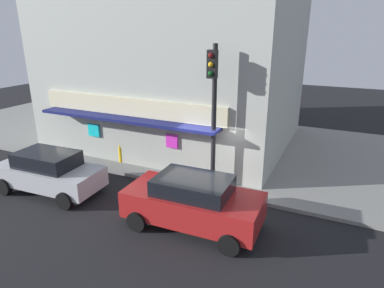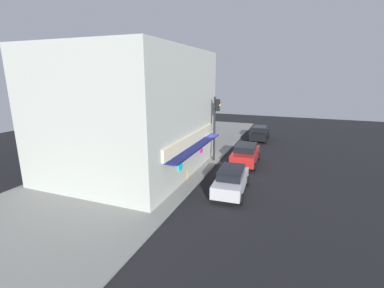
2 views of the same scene
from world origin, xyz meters
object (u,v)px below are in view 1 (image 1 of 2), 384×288
Objects in this scene: fire_hydrant at (121,153)px; pedestrian at (182,148)px; trash_can at (97,138)px; parked_car_silver at (49,172)px; traffic_light at (213,100)px; potted_plant_by_doorway at (163,147)px; parked_car_red at (193,201)px.

pedestrian reaches higher than fire_hydrant.
trash_can is 4.94m from parked_car_silver.
traffic_light is 6.24× the size of trash_can.
traffic_light reaches higher than parked_car_silver.
fire_hydrant is (-4.78, 0.70, -3.01)m from traffic_light.
trash_can is 0.90× the size of potted_plant_by_doorway.
parked_car_red reaches higher than potted_plant_by_doorway.
potted_plant_by_doorway is 5.27m from parked_car_silver.
parked_car_red is at bearing -30.43° from trash_can.
traffic_light is at bearing 98.52° from parked_car_red.
pedestrian reaches higher than parked_car_red.
trash_can is 3.92m from potted_plant_by_doorway.
traffic_light is 1.27× the size of parked_car_silver.
parked_car_red is (6.01, 0.17, 0.04)m from parked_car_silver.
parked_car_silver reaches higher than potted_plant_by_doorway.
potted_plant_by_doorway is at bearing 64.16° from parked_car_silver.
fire_hydrant is 0.93× the size of potted_plant_by_doorway.
fire_hydrant is at bearing 171.65° from traffic_light.
traffic_light is 5.70m from fire_hydrant.
traffic_light is at bearing -15.11° from trash_can.
pedestrian reaches higher than potted_plant_by_doorway.
pedestrian is (-1.96, 1.38, -2.55)m from traffic_light.
fire_hydrant is 1.03× the size of trash_can.
fire_hydrant is at bearing -137.22° from potted_plant_by_doorway.
traffic_light is 6.04× the size of fire_hydrant.
parked_car_silver is at bearing -178.37° from parked_car_red.
pedestrian is 1.57m from potted_plant_by_doorway.
potted_plant_by_doorway is at bearing 42.78° from fire_hydrant.
parked_car_silver is (-5.63, -2.70, -2.75)m from traffic_light.
parked_car_red is at bearing 1.63° from parked_car_silver.
potted_plant_by_doorway is at bearing 154.02° from pedestrian.
potted_plant_by_doorway reaches higher than trash_can.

